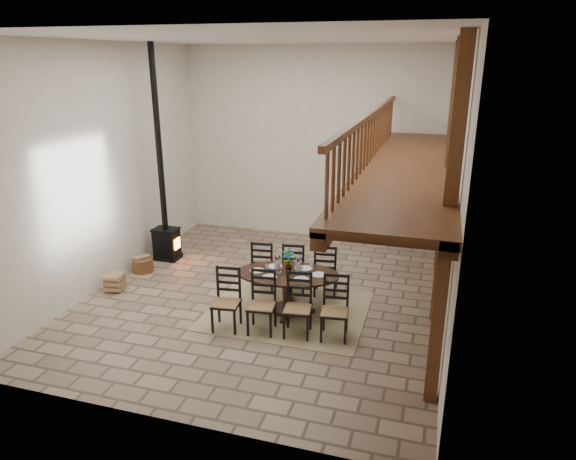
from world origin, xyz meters
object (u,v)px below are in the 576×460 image
(wood_stove, at_px, (164,214))
(log_stack, at_px, (115,282))
(dining_table, at_px, (287,294))
(log_basket, at_px, (143,264))

(wood_stove, bearing_deg, log_stack, -94.93)
(dining_table, relative_size, log_stack, 5.78)
(dining_table, bearing_deg, log_stack, 173.87)
(wood_stove, height_order, log_stack, wood_stove)
(log_basket, relative_size, log_stack, 1.12)
(wood_stove, bearing_deg, log_basket, -100.50)
(wood_stove, distance_m, log_stack, 2.16)
(wood_stove, relative_size, log_stack, 11.81)
(log_basket, xyz_separation_m, log_stack, (-0.00, -1.07, 0.02))
(log_basket, bearing_deg, log_stack, -90.05)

